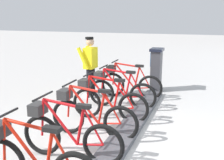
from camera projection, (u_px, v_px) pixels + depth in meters
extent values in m
plane|color=#B2AFAB|center=(118.00, 147.00, 4.63)|extent=(60.00, 60.00, 0.00)
cube|color=#47474C|center=(118.00, 144.00, 4.61)|extent=(0.44, 6.86, 0.10)
cube|color=#38383D|center=(156.00, 71.00, 8.01)|extent=(0.28, 0.44, 1.20)
cube|color=#194C8C|center=(152.00, 59.00, 7.98)|extent=(0.03, 0.30, 0.40)
cube|color=black|center=(157.00, 50.00, 7.86)|extent=(0.36, 0.52, 0.08)
torus|color=black|center=(150.00, 88.00, 7.16)|extent=(0.67, 0.08, 0.67)
torus|color=black|center=(113.00, 85.00, 7.48)|extent=(0.67, 0.08, 0.67)
cylinder|color=red|center=(125.00, 76.00, 7.31)|extent=(0.60, 0.05, 0.70)
cylinder|color=red|center=(137.00, 78.00, 7.21)|extent=(0.16, 0.05, 0.61)
cylinder|color=red|center=(127.00, 65.00, 7.22)|extent=(0.69, 0.05, 0.11)
cylinder|color=red|center=(142.00, 88.00, 7.23)|extent=(0.43, 0.04, 0.09)
cylinder|color=red|center=(145.00, 77.00, 7.14)|extent=(0.33, 0.04, 0.56)
cylinder|color=red|center=(114.00, 74.00, 7.40)|extent=(0.10, 0.04, 0.62)
cube|color=black|center=(139.00, 66.00, 7.12)|extent=(0.22, 0.10, 0.06)
cylinder|color=black|center=(115.00, 61.00, 7.31)|extent=(0.04, 0.54, 0.03)
cube|color=#2D2D2D|center=(111.00, 69.00, 7.40)|extent=(0.20, 0.28, 0.18)
torus|color=black|center=(143.00, 97.00, 6.36)|extent=(0.67, 0.08, 0.67)
torus|color=black|center=(102.00, 93.00, 6.69)|extent=(0.67, 0.08, 0.67)
cylinder|color=red|center=(115.00, 83.00, 6.52)|extent=(0.60, 0.05, 0.70)
cylinder|color=red|center=(128.00, 85.00, 6.42)|extent=(0.16, 0.05, 0.61)
cylinder|color=red|center=(117.00, 71.00, 6.43)|extent=(0.69, 0.05, 0.11)
cylinder|color=red|center=(134.00, 97.00, 6.44)|extent=(0.43, 0.04, 0.09)
cylinder|color=red|center=(137.00, 85.00, 6.35)|extent=(0.33, 0.04, 0.56)
cylinder|color=red|center=(103.00, 81.00, 6.61)|extent=(0.10, 0.04, 0.62)
cube|color=black|center=(131.00, 72.00, 6.32)|extent=(0.22, 0.10, 0.06)
cylinder|color=black|center=(104.00, 67.00, 6.52)|extent=(0.04, 0.54, 0.03)
cube|color=#2D2D2D|center=(99.00, 75.00, 6.60)|extent=(0.20, 0.28, 0.18)
torus|color=black|center=(133.00, 108.00, 5.57)|extent=(0.67, 0.08, 0.67)
torus|color=black|center=(87.00, 103.00, 5.90)|extent=(0.67, 0.08, 0.67)
cylinder|color=red|center=(101.00, 92.00, 5.72)|extent=(0.60, 0.05, 0.70)
cylinder|color=red|center=(117.00, 95.00, 5.63)|extent=(0.16, 0.05, 0.61)
cylinder|color=red|center=(104.00, 79.00, 5.64)|extent=(0.69, 0.05, 0.11)
cylinder|color=red|center=(124.00, 108.00, 5.64)|extent=(0.43, 0.04, 0.09)
cylinder|color=red|center=(126.00, 95.00, 5.55)|extent=(0.33, 0.04, 0.56)
cylinder|color=red|center=(88.00, 90.00, 5.82)|extent=(0.10, 0.04, 0.62)
cube|color=black|center=(120.00, 80.00, 5.53)|extent=(0.22, 0.10, 0.06)
cylinder|color=black|center=(89.00, 74.00, 5.72)|extent=(0.04, 0.54, 0.03)
cube|color=#2D2D2D|center=(85.00, 83.00, 5.81)|extent=(0.20, 0.28, 0.18)
torus|color=black|center=(121.00, 124.00, 4.78)|extent=(0.67, 0.08, 0.67)
torus|color=black|center=(68.00, 117.00, 5.10)|extent=(0.67, 0.08, 0.67)
cylinder|color=red|center=(84.00, 105.00, 4.93)|extent=(0.60, 0.05, 0.70)
cylinder|color=red|center=(102.00, 108.00, 4.83)|extent=(0.16, 0.05, 0.61)
cylinder|color=red|center=(87.00, 89.00, 4.84)|extent=(0.69, 0.05, 0.11)
cylinder|color=red|center=(110.00, 124.00, 4.85)|extent=(0.43, 0.04, 0.09)
cylinder|color=red|center=(113.00, 108.00, 4.76)|extent=(0.33, 0.04, 0.56)
cylinder|color=red|center=(69.00, 101.00, 5.02)|extent=(0.10, 0.04, 0.62)
cube|color=black|center=(105.00, 91.00, 4.74)|extent=(0.22, 0.10, 0.06)
cylinder|color=black|center=(70.00, 83.00, 4.93)|extent=(0.04, 0.54, 0.03)
cube|color=#2D2D2D|center=(65.00, 94.00, 5.01)|extent=(0.20, 0.28, 0.18)
torus|color=black|center=(103.00, 145.00, 3.98)|extent=(0.67, 0.08, 0.67)
torus|color=black|center=(42.00, 135.00, 4.31)|extent=(0.67, 0.08, 0.67)
cylinder|color=red|center=(60.00, 122.00, 4.14)|extent=(0.60, 0.05, 0.70)
cylinder|color=red|center=(80.00, 127.00, 4.04)|extent=(0.16, 0.05, 0.61)
cylinder|color=red|center=(63.00, 104.00, 4.05)|extent=(0.69, 0.05, 0.11)
cylinder|color=red|center=(90.00, 145.00, 4.05)|extent=(0.43, 0.04, 0.09)
cylinder|color=red|center=(93.00, 127.00, 3.97)|extent=(0.33, 0.04, 0.56)
cylinder|color=red|center=(43.00, 118.00, 4.23)|extent=(0.10, 0.04, 0.62)
cube|color=black|center=(84.00, 106.00, 3.94)|extent=(0.22, 0.10, 0.06)
cylinder|color=black|center=(43.00, 96.00, 4.13)|extent=(0.04, 0.54, 0.03)
cube|color=#2D2D2D|center=(38.00, 109.00, 4.22)|extent=(0.20, 0.28, 0.18)
cylinder|color=red|center=(25.00, 147.00, 3.34)|extent=(0.60, 0.05, 0.70)
cylinder|color=red|center=(49.00, 154.00, 3.24)|extent=(0.16, 0.05, 0.61)
cylinder|color=red|center=(27.00, 125.00, 3.25)|extent=(0.69, 0.05, 0.11)
cylinder|color=red|center=(65.00, 154.00, 3.17)|extent=(0.33, 0.04, 0.56)
cylinder|color=red|center=(4.00, 141.00, 3.43)|extent=(0.10, 0.04, 0.62)
cube|color=black|center=(52.00, 129.00, 3.15)|extent=(0.22, 0.10, 0.06)
cylinder|color=black|center=(4.00, 115.00, 3.34)|extent=(0.04, 0.54, 0.03)
cube|color=white|center=(87.00, 96.00, 7.40)|extent=(0.26, 0.12, 0.10)
cube|color=white|center=(95.00, 94.00, 7.56)|extent=(0.26, 0.12, 0.10)
cylinder|color=black|center=(89.00, 83.00, 7.30)|extent=(0.15, 0.15, 0.82)
cylinder|color=black|center=(92.00, 81.00, 7.48)|extent=(0.15, 0.15, 0.82)
cube|color=yellow|center=(90.00, 58.00, 7.23)|extent=(0.27, 0.41, 0.56)
cylinder|color=yellow|center=(83.00, 58.00, 7.03)|extent=(0.34, 0.11, 0.57)
cylinder|color=yellow|center=(91.00, 55.00, 7.50)|extent=(0.34, 0.11, 0.57)
sphere|color=tan|center=(90.00, 42.00, 7.13)|extent=(0.22, 0.22, 0.22)
cylinder|color=black|center=(89.00, 38.00, 7.12)|extent=(0.22, 0.22, 0.06)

